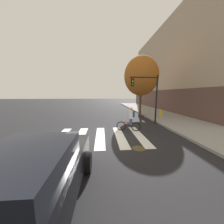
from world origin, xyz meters
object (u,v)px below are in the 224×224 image
at_px(manhole_cover, 139,148).
at_px(street_tree_near, 141,76).
at_px(traffic_light_near, 147,91).
at_px(sedan_near, 29,184).
at_px(fire_hydrant, 161,113).
at_px(cyclist, 130,119).

height_order(manhole_cover, street_tree_near, street_tree_near).
bearing_deg(traffic_light_near, sedan_near, -124.15).
distance_m(sedan_near, fire_hydrant, 13.30).
xyz_separation_m(sedan_near, cyclist, (3.48, 5.93, 0.02)).
distance_m(manhole_cover, traffic_light_near, 6.03).
xyz_separation_m(manhole_cover, sedan_near, (-3.24, -3.11, 0.82)).
bearing_deg(sedan_near, street_tree_near, 62.78).
height_order(sedan_near, fire_hydrant, sedan_near).
distance_m(manhole_cover, sedan_near, 4.57).
height_order(cyclist, fire_hydrant, cyclist).
bearing_deg(sedan_near, manhole_cover, 43.84).
bearing_deg(sedan_near, cyclist, 59.60).
xyz_separation_m(sedan_near, street_tree_near, (5.98, 11.63, 3.81)).
bearing_deg(fire_hydrant, traffic_light_near, -134.94).
xyz_separation_m(fire_hydrant, street_tree_near, (-2.05, 1.03, 4.09)).
bearing_deg(sedan_near, fire_hydrant, 52.85).
xyz_separation_m(manhole_cover, traffic_light_near, (2.16, 4.85, 2.86)).
bearing_deg(fire_hydrant, sedan_near, -127.15).
bearing_deg(cyclist, sedan_near, -120.40).
xyz_separation_m(sedan_near, fire_hydrant, (8.03, 10.60, -0.29)).
bearing_deg(sedan_near, traffic_light_near, 55.85).
relative_size(traffic_light_near, street_tree_near, 0.61).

